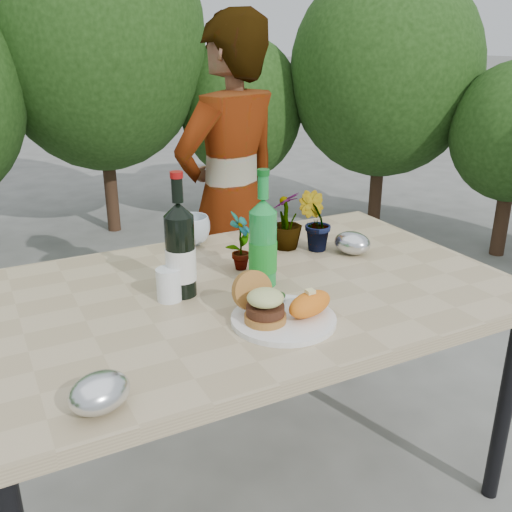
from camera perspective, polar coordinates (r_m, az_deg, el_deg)
name	(u,v)px	position (r m, az deg, el deg)	size (l,w,h in m)	color
ground	(246,484)	(2.14, -1.06, -21.83)	(80.00, 80.00, 0.00)	#60605C
patio_table	(244,305)	(1.74, -1.21, -4.91)	(1.60, 1.00, 0.75)	tan
shrub_hedge	(115,95)	(3.29, -13.94, 15.37)	(6.83, 5.13, 2.41)	#382316
dinner_plate	(284,319)	(1.52, 2.77, -6.33)	(0.28, 0.28, 0.01)	white
burger_stack	(262,302)	(1.49, 0.59, -4.67)	(0.11, 0.16, 0.11)	#B7722D
sweet_potato	(310,304)	(1.52, 5.40, -4.79)	(0.15, 0.08, 0.06)	orange
grilled_veg	(272,298)	(1.59, 1.66, -4.20)	(0.08, 0.05, 0.03)	olive
wine_bottle	(180,251)	(1.64, -7.58, 0.46)	(0.09, 0.09, 0.37)	black
sparkling_water	(263,244)	(1.70, 0.69, 1.22)	(0.09, 0.09, 0.36)	#188835
plastic_cup	(169,284)	(1.64, -8.70, -2.83)	(0.07, 0.07, 0.10)	white
seedling_left	(241,241)	(1.82, -1.56, 1.48)	(0.10, 0.07, 0.19)	#255D20
seedling_mid	(315,222)	(2.00, 5.90, 3.45)	(0.11, 0.09, 0.21)	#22541D
seedling_right	(286,220)	(2.01, 3.05, 3.57)	(0.11, 0.11, 0.20)	#265E20
blue_bowl	(192,230)	(2.08, -6.44, 2.58)	(0.13, 0.13, 0.10)	silver
foil_packet_left	(99,393)	(1.22, -15.39, -13.03)	(0.13, 0.11, 0.08)	silver
foil_packet_right	(352,243)	(2.00, 9.60, 1.29)	(0.13, 0.11, 0.08)	silver
person	(231,201)	(2.51, -2.51, 5.51)	(0.57, 0.37, 1.57)	#966C4B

